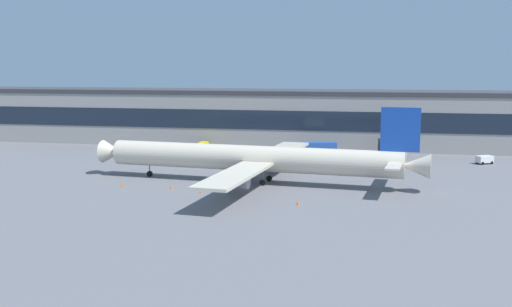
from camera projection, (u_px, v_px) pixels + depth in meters
name	position (u px, v px, depth m)	size (l,w,h in m)	color
ground_plane	(214.00, 181.00, 116.64)	(600.00, 600.00, 0.00)	slate
terminal_building	(267.00, 117.00, 168.60)	(179.15, 18.03, 15.34)	#9E9993
airliner	(257.00, 159.00, 114.40)	(64.63, 56.01, 14.84)	beige
baggage_tug	(484.00, 159.00, 136.81)	(4.12, 3.57, 1.85)	white
pushback_tractor	(198.00, 151.00, 150.88)	(5.32, 3.80, 1.75)	yellow
catering_truck	(384.00, 148.00, 146.84)	(3.05, 7.35, 4.15)	black
fuel_truck	(320.00, 148.00, 149.10)	(8.79, 4.44, 3.35)	#2651A5
belt_loader	(202.00, 146.00, 159.28)	(2.24, 6.45, 1.95)	yellow
crew_van	(156.00, 148.00, 152.24)	(5.64, 4.24, 2.55)	black
traffic_cone_0	(171.00, 186.00, 109.80)	(0.55, 0.55, 0.69)	#F2590C
traffic_cone_1	(201.00, 191.00, 105.93)	(0.47, 0.47, 0.59)	#F2590C
traffic_cone_2	(122.00, 185.00, 110.97)	(0.51, 0.51, 0.64)	#F2590C
traffic_cone_3	(298.00, 203.00, 96.85)	(0.49, 0.49, 0.62)	#F2590C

